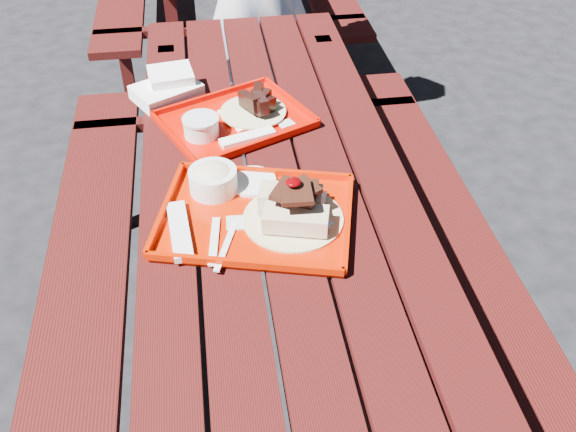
# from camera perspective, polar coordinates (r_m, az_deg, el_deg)

# --- Properties ---
(ground) EXTENTS (60.00, 60.00, 0.00)m
(ground) POSITION_cam_1_polar(r_m,az_deg,el_deg) (2.26, -0.57, -13.58)
(ground) COLOR black
(ground) RESTS_ON ground
(picnic_table_near) EXTENTS (1.41, 2.40, 0.75)m
(picnic_table_near) POSITION_cam_1_polar(r_m,az_deg,el_deg) (1.83, -0.68, -3.20)
(picnic_table_near) COLOR #3A0B0B
(picnic_table_near) RESTS_ON ground
(near_tray) EXTENTS (0.56, 0.49, 0.15)m
(near_tray) POSITION_cam_1_polar(r_m,az_deg,el_deg) (1.64, -2.81, 1.10)
(near_tray) COLOR #B11800
(near_tray) RESTS_ON picnic_table_near
(far_tray) EXTENTS (0.52, 0.48, 0.07)m
(far_tray) POSITION_cam_1_polar(r_m,az_deg,el_deg) (2.01, -4.85, 8.57)
(far_tray) COLOR #BD0B00
(far_tray) RESTS_ON picnic_table_near
(white_cloth) EXTENTS (0.25, 0.23, 0.08)m
(white_cloth) POSITION_cam_1_polar(r_m,az_deg,el_deg) (2.18, -10.63, 11.19)
(white_cloth) COLOR white
(white_cloth) RESTS_ON picnic_table_near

